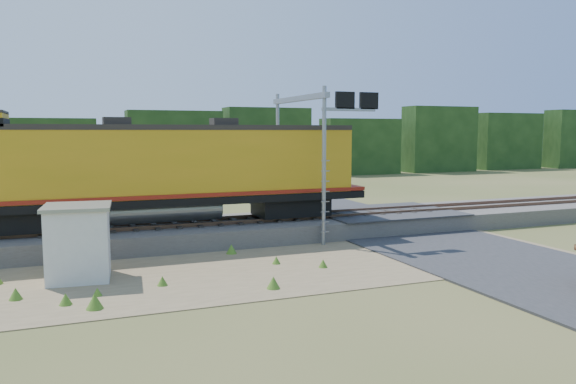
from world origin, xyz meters
name	(u,v)px	position (x,y,z in m)	size (l,w,h in m)	color
ground	(305,266)	(0.00, 0.00, 0.00)	(140.00, 140.00, 0.00)	#475123
ballast	(254,229)	(0.00, 6.00, 0.40)	(70.00, 5.00, 0.80)	slate
rails	(254,219)	(0.00, 6.00, 0.88)	(70.00, 1.54, 0.16)	brown
dirt_shoulder	(249,267)	(-2.00, 0.50, 0.01)	(26.00, 8.00, 0.03)	#8C7754
road	(450,245)	(7.00, 0.74, 0.09)	(7.00, 66.00, 0.86)	#38383A
tree_line_north	(152,150)	(0.00, 38.00, 3.07)	(130.00, 3.00, 6.50)	black
weed_clumps	(211,274)	(-3.50, 0.10, 0.00)	(15.00, 6.20, 0.56)	#4B7722
locomotive	(156,169)	(-4.38, 6.00, 3.29)	(18.32, 2.79, 4.73)	black
shed	(78,242)	(-7.70, 1.02, 1.27)	(2.31, 2.31, 2.50)	silver
signal_gantry	(311,126)	(2.59, 5.34, 5.12)	(2.70, 6.20, 6.80)	gray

